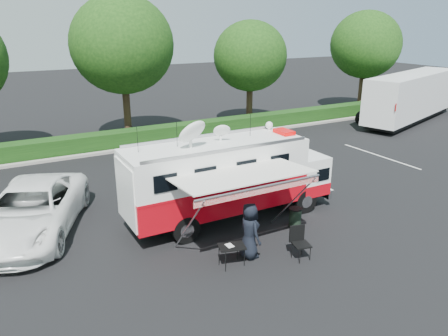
# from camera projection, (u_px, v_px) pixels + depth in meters

# --- Properties ---
(ground_plane) EXTENTS (120.00, 120.00, 0.00)m
(ground_plane) POSITION_uv_depth(u_px,v_px,m) (230.00, 218.00, 17.02)
(ground_plane) COLOR black
(ground_plane) RESTS_ON ground
(back_border) EXTENTS (60.00, 6.14, 8.87)m
(back_border) POSITION_uv_depth(u_px,v_px,m) (142.00, 60.00, 26.64)
(back_border) COLOR #9E998E
(back_border) RESTS_ON ground_plane
(stall_lines) EXTENTS (24.12, 5.50, 0.01)m
(stall_lines) POSITION_uv_depth(u_px,v_px,m) (187.00, 194.00, 19.28)
(stall_lines) COLOR silver
(stall_lines) RESTS_ON ground_plane
(command_truck) EXTENTS (8.20, 2.26, 3.94)m
(command_truck) POSITION_uv_depth(u_px,v_px,m) (229.00, 177.00, 16.45)
(command_truck) COLOR black
(command_truck) RESTS_ON ground_plane
(awning) EXTENTS (4.47, 2.33, 2.71)m
(awning) POSITION_uv_depth(u_px,v_px,m) (245.00, 178.00, 13.90)
(awning) COLOR silver
(awning) RESTS_ON ground_plane
(white_suv) EXTENTS (5.29, 7.09, 1.79)m
(white_suv) POSITION_uv_depth(u_px,v_px,m) (34.00, 233.00, 15.83)
(white_suv) COLOR white
(white_suv) RESTS_ON ground_plane
(person) EXTENTS (0.63, 0.93, 1.86)m
(person) POSITION_uv_depth(u_px,v_px,m) (249.00, 257.00, 14.22)
(person) COLOR black
(person) RESTS_ON ground_plane
(folding_table) EXTENTS (0.94, 0.77, 0.70)m
(folding_table) POSITION_uv_depth(u_px,v_px,m) (232.00, 247.00, 13.49)
(folding_table) COLOR black
(folding_table) RESTS_ON ground_plane
(folding_chair) EXTENTS (0.62, 0.65, 1.09)m
(folding_chair) POSITION_uv_depth(u_px,v_px,m) (299.00, 239.00, 13.98)
(folding_chair) COLOR black
(folding_chair) RESTS_ON ground_plane
(trash_bin) EXTENTS (0.49, 0.49, 0.74)m
(trash_bin) POSITION_uv_depth(u_px,v_px,m) (295.00, 217.00, 16.18)
(trash_bin) COLOR black
(trash_bin) RESTS_ON ground_plane
(semi_trailer) EXTENTS (11.83, 5.99, 3.60)m
(semi_trailer) POSITION_uv_depth(u_px,v_px,m) (412.00, 97.00, 32.68)
(semi_trailer) COLOR white
(semi_trailer) RESTS_ON ground_plane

